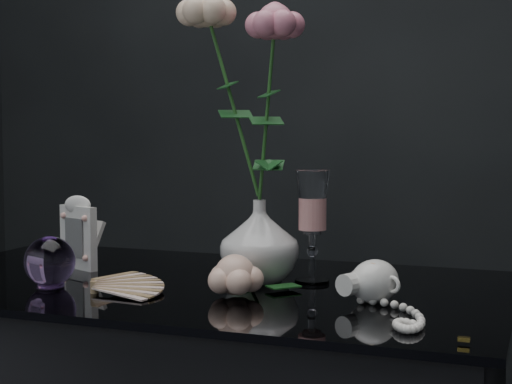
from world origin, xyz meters
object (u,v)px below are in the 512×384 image
at_px(wine_glass, 312,227).
at_px(pearl_jar, 374,279).
at_px(loose_rose, 235,275).
at_px(vase, 259,241).
at_px(paperweight, 50,262).
at_px(picture_frame, 78,232).

relative_size(wine_glass, pearl_jar, 0.80).
xyz_separation_m(wine_glass, loose_rose, (-0.08, -0.15, -0.06)).
height_order(wine_glass, pearl_jar, wine_glass).
distance_m(vase, loose_rose, 0.13).
distance_m(paperweight, pearl_jar, 0.53).
height_order(paperweight, loose_rose, paperweight).
bearing_deg(vase, pearl_jar, -21.77).
bearing_deg(wine_glass, picture_frame, -176.97).
height_order(picture_frame, pearl_jar, picture_frame).
height_order(vase, paperweight, vase).
xyz_separation_m(vase, wine_glass, (0.09, 0.02, 0.03)).
bearing_deg(vase, paperweight, -152.37).
xyz_separation_m(vase, picture_frame, (-0.36, -0.00, -0.00)).
height_order(paperweight, pearl_jar, paperweight).
height_order(vase, picture_frame, vase).
distance_m(loose_rose, pearl_jar, 0.22).
bearing_deg(wine_glass, pearl_jar, -40.08).
height_order(vase, loose_rose, vase).
bearing_deg(paperweight, vase, 27.63).
relative_size(picture_frame, paperweight, 1.63).
bearing_deg(loose_rose, wine_glass, 42.89).
relative_size(vase, pearl_jar, 0.59).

